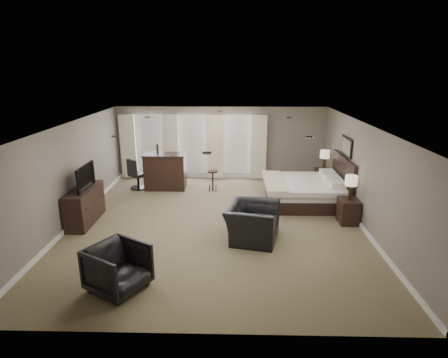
{
  "coord_description": "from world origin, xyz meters",
  "views": [
    {
      "loc": [
        0.44,
        -9.08,
        3.97
      ],
      "look_at": [
        0.2,
        0.4,
        1.1
      ],
      "focal_mm": 30.0,
      "sensor_mm": 36.0,
      "label": 1
    }
  ],
  "objects_px": {
    "nightstand_far": "(323,179)",
    "armchair_near": "(252,216)",
    "bed": "(305,180)",
    "bar_stool_right": "(213,181)",
    "desk_chair": "(138,174)",
    "nightstand_near": "(348,211)",
    "lamp_far": "(325,160)",
    "armchair_far": "(118,266)",
    "bar_counter": "(165,171)",
    "lamp_near": "(351,188)",
    "dresser": "(85,205)",
    "bar_stool_left": "(161,173)",
    "tv": "(82,186)"
  },
  "relations": [
    {
      "from": "lamp_near",
      "to": "dresser",
      "type": "relative_size",
      "value": 0.41
    },
    {
      "from": "nightstand_far",
      "to": "lamp_far",
      "type": "bearing_deg",
      "value": 0.0
    },
    {
      "from": "dresser",
      "to": "armchair_far",
      "type": "height_order",
      "value": "armchair_far"
    },
    {
      "from": "bed",
      "to": "dresser",
      "type": "distance_m",
      "value": 6.24
    },
    {
      "from": "lamp_near",
      "to": "nightstand_near",
      "type": "bearing_deg",
      "value": 0.0
    },
    {
      "from": "bar_stool_right",
      "to": "nightstand_far",
      "type": "bearing_deg",
      "value": 5.67
    },
    {
      "from": "armchair_near",
      "to": "nightstand_near",
      "type": "bearing_deg",
      "value": -55.0
    },
    {
      "from": "nightstand_far",
      "to": "armchair_near",
      "type": "height_order",
      "value": "armchair_near"
    },
    {
      "from": "bar_counter",
      "to": "bar_stool_right",
      "type": "distance_m",
      "value": 1.63
    },
    {
      "from": "bar_counter",
      "to": "bar_stool_right",
      "type": "height_order",
      "value": "bar_counter"
    },
    {
      "from": "bed",
      "to": "bar_stool_right",
      "type": "relative_size",
      "value": 3.23
    },
    {
      "from": "lamp_far",
      "to": "bar_counter",
      "type": "xyz_separation_m",
      "value": [
        -5.3,
        -0.17,
        -0.38
      ]
    },
    {
      "from": "lamp_near",
      "to": "armchair_near",
      "type": "height_order",
      "value": "lamp_near"
    },
    {
      "from": "nightstand_far",
      "to": "lamp_far",
      "type": "height_order",
      "value": "lamp_far"
    },
    {
      "from": "nightstand_near",
      "to": "armchair_far",
      "type": "height_order",
      "value": "armchair_far"
    },
    {
      "from": "lamp_far",
      "to": "bar_stool_left",
      "type": "bearing_deg",
      "value": 175.33
    },
    {
      "from": "armchair_near",
      "to": "desk_chair",
      "type": "relative_size",
      "value": 1.26
    },
    {
      "from": "bar_stool_left",
      "to": "desk_chair",
      "type": "distance_m",
      "value": 0.94
    },
    {
      "from": "nightstand_near",
      "to": "armchair_far",
      "type": "relative_size",
      "value": 0.67
    },
    {
      "from": "lamp_far",
      "to": "bar_counter",
      "type": "relative_size",
      "value": 0.47
    },
    {
      "from": "nightstand_near",
      "to": "bar_stool_left",
      "type": "height_order",
      "value": "bar_stool_left"
    },
    {
      "from": "dresser",
      "to": "bar_counter",
      "type": "distance_m",
      "value": 3.3
    },
    {
      "from": "bed",
      "to": "dresser",
      "type": "bearing_deg",
      "value": -165.25
    },
    {
      "from": "nightstand_far",
      "to": "bar_counter",
      "type": "distance_m",
      "value": 5.31
    },
    {
      "from": "lamp_far",
      "to": "tv",
      "type": "xyz_separation_m",
      "value": [
        -6.92,
        -3.04,
        0.01
      ]
    },
    {
      "from": "armchair_near",
      "to": "armchair_far",
      "type": "bearing_deg",
      "value": 144.01
    },
    {
      "from": "lamp_far",
      "to": "dresser",
      "type": "height_order",
      "value": "lamp_far"
    },
    {
      "from": "lamp_near",
      "to": "bar_stool_right",
      "type": "bearing_deg",
      "value": 145.61
    },
    {
      "from": "armchair_near",
      "to": "bed",
      "type": "bearing_deg",
      "value": -20.91
    },
    {
      "from": "armchair_far",
      "to": "bar_counter",
      "type": "xyz_separation_m",
      "value": [
        -0.18,
        5.95,
        0.12
      ]
    },
    {
      "from": "armchair_far",
      "to": "bar_stool_left",
      "type": "relative_size",
      "value": 1.33
    },
    {
      "from": "bar_stool_right",
      "to": "lamp_far",
      "type": "bearing_deg",
      "value": 5.67
    },
    {
      "from": "bed",
      "to": "bar_counter",
      "type": "xyz_separation_m",
      "value": [
        -4.41,
        1.28,
        -0.11
      ]
    },
    {
      "from": "bed",
      "to": "bar_stool_right",
      "type": "bearing_deg",
      "value": 158.93
    },
    {
      "from": "bed",
      "to": "bar_stool_right",
      "type": "distance_m",
      "value": 3.03
    },
    {
      "from": "desk_chair",
      "to": "lamp_far",
      "type": "bearing_deg",
      "value": -140.34
    },
    {
      "from": "nightstand_near",
      "to": "bar_stool_left",
      "type": "relative_size",
      "value": 0.89
    },
    {
      "from": "dresser",
      "to": "bar_stool_left",
      "type": "relative_size",
      "value": 2.22
    },
    {
      "from": "armchair_near",
      "to": "bar_counter",
      "type": "xyz_separation_m",
      "value": [
        -2.73,
        3.76,
        0.03
      ]
    },
    {
      "from": "tv",
      "to": "desk_chair",
      "type": "bearing_deg",
      "value": -13.84
    },
    {
      "from": "nightstand_far",
      "to": "bar_stool_left",
      "type": "xyz_separation_m",
      "value": [
        -5.55,
        0.45,
        0.03
      ]
    },
    {
      "from": "bed",
      "to": "armchair_near",
      "type": "height_order",
      "value": "bed"
    },
    {
      "from": "dresser",
      "to": "tv",
      "type": "distance_m",
      "value": 0.54
    },
    {
      "from": "nightstand_far",
      "to": "armchair_far",
      "type": "relative_size",
      "value": 0.69
    },
    {
      "from": "nightstand_far",
      "to": "armchair_near",
      "type": "xyz_separation_m",
      "value": [
        -2.57,
        -3.93,
        0.24
      ]
    },
    {
      "from": "dresser",
      "to": "desk_chair",
      "type": "relative_size",
      "value": 1.53
    },
    {
      "from": "nightstand_near",
      "to": "bar_stool_left",
      "type": "bearing_deg",
      "value": 148.87
    },
    {
      "from": "armchair_far",
      "to": "lamp_near",
      "type": "bearing_deg",
      "value": -27.05
    },
    {
      "from": "nightstand_near",
      "to": "armchair_near",
      "type": "relative_size",
      "value": 0.49
    },
    {
      "from": "tv",
      "to": "nightstand_near",
      "type": "bearing_deg",
      "value": -88.86
    }
  ]
}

